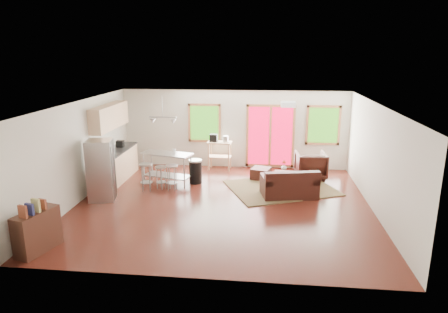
# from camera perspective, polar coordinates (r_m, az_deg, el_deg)

# --- Properties ---
(floor) EXTENTS (7.50, 7.00, 0.02)m
(floor) POSITION_cam_1_polar(r_m,az_deg,el_deg) (10.39, -0.18, -6.89)
(floor) COLOR #39140E
(floor) RESTS_ON ground
(ceiling) EXTENTS (7.50, 7.00, 0.02)m
(ceiling) POSITION_cam_1_polar(r_m,az_deg,el_deg) (9.72, -0.19, 7.60)
(ceiling) COLOR silver
(ceiling) RESTS_ON ground
(back_wall) EXTENTS (7.50, 0.02, 2.60)m
(back_wall) POSITION_cam_1_polar(r_m,az_deg,el_deg) (13.38, 1.48, 3.92)
(back_wall) COLOR beige
(back_wall) RESTS_ON ground
(left_wall) EXTENTS (0.02, 7.00, 2.60)m
(left_wall) POSITION_cam_1_polar(r_m,az_deg,el_deg) (11.03, -19.99, 0.64)
(left_wall) COLOR beige
(left_wall) RESTS_ON ground
(right_wall) EXTENTS (0.02, 7.00, 2.60)m
(right_wall) POSITION_cam_1_polar(r_m,az_deg,el_deg) (10.28, 21.14, -0.47)
(right_wall) COLOR beige
(right_wall) RESTS_ON ground
(front_wall) EXTENTS (7.50, 0.02, 2.60)m
(front_wall) POSITION_cam_1_polar(r_m,az_deg,el_deg) (6.67, -3.55, -7.54)
(front_wall) COLOR beige
(front_wall) RESTS_ON ground
(window_left) EXTENTS (1.10, 0.05, 1.30)m
(window_left) POSITION_cam_1_polar(r_m,az_deg,el_deg) (13.41, -2.81, 4.80)
(window_left) COLOR #255611
(window_left) RESTS_ON back_wall
(french_doors) EXTENTS (1.60, 0.05, 2.10)m
(french_doors) POSITION_cam_1_polar(r_m,az_deg,el_deg) (13.33, 6.61, 2.91)
(french_doors) COLOR #B2082A
(french_doors) RESTS_ON back_wall
(window_right) EXTENTS (1.10, 0.05, 1.30)m
(window_right) POSITION_cam_1_polar(r_m,az_deg,el_deg) (13.38, 13.98, 4.35)
(window_right) COLOR #255611
(window_right) RESTS_ON back_wall
(rug) EXTENTS (3.49, 3.15, 0.03)m
(rug) POSITION_cam_1_polar(r_m,az_deg,el_deg) (11.66, 8.16, -4.45)
(rug) COLOR #435F3A
(rug) RESTS_ON floor
(loveseat) EXTENTS (1.60, 1.11, 0.78)m
(loveseat) POSITION_cam_1_polar(r_m,az_deg,el_deg) (10.95, 9.31, -4.15)
(loveseat) COLOR black
(loveseat) RESTS_ON floor
(coffee_table) EXTENTS (0.92, 0.60, 0.35)m
(coffee_table) POSITION_cam_1_polar(r_m,az_deg,el_deg) (11.93, 9.32, -2.58)
(coffee_table) COLOR #391E15
(coffee_table) RESTS_ON floor
(armchair) EXTENTS (0.96, 0.91, 0.91)m
(armchair) POSITION_cam_1_polar(r_m,az_deg,el_deg) (12.61, 12.29, -1.05)
(armchair) COLOR black
(armchair) RESTS_ON floor
(ottoman) EXTENTS (0.67, 0.67, 0.36)m
(ottoman) POSITION_cam_1_polar(r_m,az_deg,el_deg) (12.34, 5.28, -2.45)
(ottoman) COLOR black
(ottoman) RESTS_ON floor
(vase) EXTENTS (0.19, 0.19, 0.29)m
(vase) POSITION_cam_1_polar(r_m,az_deg,el_deg) (12.02, 8.56, -1.41)
(vase) COLOR silver
(vase) RESTS_ON coffee_table
(book) EXTENTS (0.22, 0.11, 0.31)m
(book) POSITION_cam_1_polar(r_m,az_deg,el_deg) (11.90, 11.88, -1.49)
(book) COLOR brown
(book) RESTS_ON coffee_table
(cabinets) EXTENTS (0.64, 2.24, 2.30)m
(cabinets) POSITION_cam_1_polar(r_m,az_deg,el_deg) (12.52, -15.37, 0.87)
(cabinets) COLOR tan
(cabinets) RESTS_ON floor
(refrigerator) EXTENTS (0.76, 0.75, 1.62)m
(refrigerator) POSITION_cam_1_polar(r_m,az_deg,el_deg) (10.96, -17.13, -1.87)
(refrigerator) COLOR #B7BABC
(refrigerator) RESTS_ON floor
(island) EXTENTS (1.58, 0.95, 0.93)m
(island) POSITION_cam_1_polar(r_m,az_deg,el_deg) (11.90, -8.12, -0.87)
(island) COLOR #B7BABC
(island) RESTS_ON floor
(cup) EXTENTS (0.12, 0.09, 0.12)m
(cup) POSITION_cam_1_polar(r_m,az_deg,el_deg) (11.87, -7.17, 0.95)
(cup) COLOR silver
(cup) RESTS_ON island
(bar_stool_a) EXTENTS (0.44, 0.44, 0.79)m
(bar_stool_a) POSITION_cam_1_polar(r_m,az_deg,el_deg) (11.41, -11.10, -1.98)
(bar_stool_a) COLOR #B7BABC
(bar_stool_a) RESTS_ON floor
(bar_stool_b) EXTENTS (0.42, 0.42, 0.66)m
(bar_stool_b) POSITION_cam_1_polar(r_m,az_deg,el_deg) (11.50, -9.00, -2.24)
(bar_stool_b) COLOR #B7BABC
(bar_stool_b) RESTS_ON floor
(bar_stool_c) EXTENTS (0.35, 0.35, 0.74)m
(bar_stool_c) POSITION_cam_1_polar(r_m,az_deg,el_deg) (11.32, -7.46, -2.16)
(bar_stool_c) COLOR #B7BABC
(bar_stool_c) RESTS_ON floor
(trash_can) EXTENTS (0.47, 0.47, 0.72)m
(trash_can) POSITION_cam_1_polar(r_m,az_deg,el_deg) (11.93, -4.09, -2.11)
(trash_can) COLOR black
(trash_can) RESTS_ON floor
(kitchen_cart) EXTENTS (0.81, 0.54, 1.19)m
(kitchen_cart) POSITION_cam_1_polar(r_m,az_deg,el_deg) (13.16, -0.73, 1.57)
(kitchen_cart) COLOR tan
(kitchen_cart) RESTS_ON floor
(bookshelf) EXTENTS (0.59, 1.00, 1.10)m
(bookshelf) POSITION_cam_1_polar(r_m,az_deg,el_deg) (8.75, -25.15, -9.55)
(bookshelf) COLOR #391E15
(bookshelf) RESTS_ON floor
(ceiling_flush) EXTENTS (0.35, 0.35, 0.12)m
(ceiling_flush) POSITION_cam_1_polar(r_m,az_deg,el_deg) (10.28, 9.16, 7.36)
(ceiling_flush) COLOR white
(ceiling_flush) RESTS_ON ceiling
(pendant_light) EXTENTS (0.80, 0.18, 0.79)m
(pendant_light) POSITION_cam_1_polar(r_m,az_deg,el_deg) (11.64, -8.73, 5.09)
(pendant_light) COLOR gray
(pendant_light) RESTS_ON ceiling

